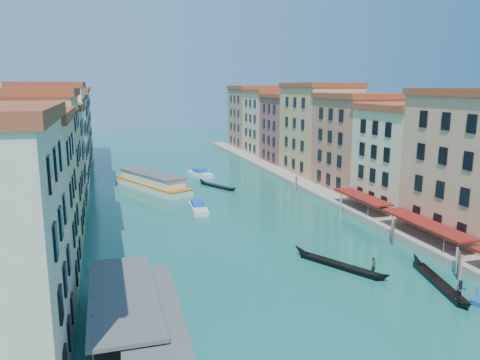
{
  "coord_description": "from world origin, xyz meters",
  "views": [
    {
      "loc": [
        -16.88,
        -24.85,
        20.16
      ],
      "look_at": [
        2.81,
        41.79,
        6.26
      ],
      "focal_mm": 35.0,
      "sensor_mm": 36.0,
      "label": 1
    }
  ],
  "objects_px": {
    "vaporetto_near": "(151,327)",
    "vaporetto_far": "(152,182)",
    "gondola_fore": "(339,264)",
    "gondola_right": "(440,282)",
    "vaporetto_stop": "(124,318)"
  },
  "relations": [
    {
      "from": "vaporetto_near",
      "to": "vaporetto_far",
      "type": "height_order",
      "value": "vaporetto_far"
    },
    {
      "from": "gondola_fore",
      "to": "gondola_right",
      "type": "distance_m",
      "value": 10.6
    },
    {
      "from": "vaporetto_stop",
      "to": "vaporetto_far",
      "type": "relative_size",
      "value": 0.74
    },
    {
      "from": "vaporetto_near",
      "to": "gondola_right",
      "type": "height_order",
      "value": "vaporetto_near"
    },
    {
      "from": "vaporetto_near",
      "to": "gondola_right",
      "type": "relative_size",
      "value": 1.64
    },
    {
      "from": "vaporetto_far",
      "to": "gondola_right",
      "type": "relative_size",
      "value": 1.68
    },
    {
      "from": "vaporetto_far",
      "to": "gondola_right",
      "type": "xyz_separation_m",
      "value": [
        23.45,
        -55.63,
        -0.96
      ]
    },
    {
      "from": "gondola_fore",
      "to": "gondola_right",
      "type": "bearing_deg",
      "value": -74.55
    },
    {
      "from": "gondola_fore",
      "to": "vaporetto_stop",
      "type": "bearing_deg",
      "value": 169.05
    },
    {
      "from": "gondola_right",
      "to": "gondola_fore",
      "type": "bearing_deg",
      "value": 148.55
    },
    {
      "from": "vaporetto_stop",
      "to": "vaporetto_near",
      "type": "relative_size",
      "value": 0.76
    },
    {
      "from": "vaporetto_far",
      "to": "gondola_fore",
      "type": "xyz_separation_m",
      "value": [
        15.99,
        -48.1,
        -1.03
      ]
    },
    {
      "from": "vaporetto_stop",
      "to": "gondola_fore",
      "type": "distance_m",
      "value": 25.45
    },
    {
      "from": "gondola_fore",
      "to": "gondola_right",
      "type": "xyz_separation_m",
      "value": [
        7.46,
        -7.53,
        0.07
      ]
    },
    {
      "from": "vaporetto_stop",
      "to": "gondola_fore",
      "type": "relative_size",
      "value": 1.38
    }
  ]
}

